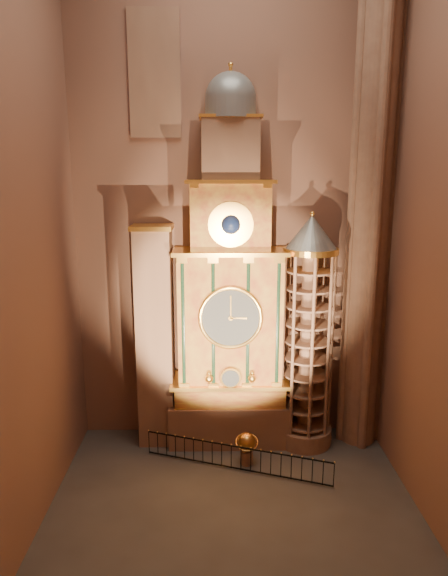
{
  "coord_description": "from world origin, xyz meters",
  "views": [
    {
      "loc": [
        -0.64,
        -17.29,
        12.39
      ],
      "look_at": [
        -0.3,
        3.0,
        7.84
      ],
      "focal_mm": 32.0,
      "sensor_mm": 36.0,
      "label": 1
    }
  ],
  "objects_px": {
    "portrait_tower": "(155,337)",
    "stair_turret": "(308,335)",
    "astronomical_clock": "(230,304)",
    "iron_railing": "(236,458)",
    "celestial_globe": "(247,446)"
  },
  "relations": [
    {
      "from": "astronomical_clock",
      "to": "portrait_tower",
      "type": "bearing_deg",
      "value": 179.71
    },
    {
      "from": "astronomical_clock",
      "to": "portrait_tower",
      "type": "height_order",
      "value": "astronomical_clock"
    },
    {
      "from": "astronomical_clock",
      "to": "iron_railing",
      "type": "height_order",
      "value": "astronomical_clock"
    },
    {
      "from": "celestial_globe",
      "to": "iron_railing",
      "type": "bearing_deg",
      "value": -133.45
    },
    {
      "from": "astronomical_clock",
      "to": "portrait_tower",
      "type": "xyz_separation_m",
      "value": [
        -3.4,
        0.02,
        -1.53
      ]
    },
    {
      "from": "portrait_tower",
      "to": "stair_turret",
      "type": "relative_size",
      "value": 0.94
    },
    {
      "from": "portrait_tower",
      "to": "iron_railing",
      "type": "xyz_separation_m",
      "value": [
        3.6,
        -2.61,
        -4.56
      ]
    },
    {
      "from": "portrait_tower",
      "to": "stair_turret",
      "type": "bearing_deg",
      "value": -2.33
    },
    {
      "from": "stair_turret",
      "to": "iron_railing",
      "type": "xyz_separation_m",
      "value": [
        -3.3,
        -2.33,
        -4.68
      ]
    },
    {
      "from": "celestial_globe",
      "to": "portrait_tower",
      "type": "bearing_deg",
      "value": 152.77
    },
    {
      "from": "portrait_tower",
      "to": "celestial_globe",
      "type": "height_order",
      "value": "portrait_tower"
    },
    {
      "from": "stair_turret",
      "to": "iron_railing",
      "type": "bearing_deg",
      "value": -144.8
    },
    {
      "from": "portrait_tower",
      "to": "stair_turret",
      "type": "xyz_separation_m",
      "value": [
        6.9,
        -0.28,
        0.12
      ]
    },
    {
      "from": "celestial_globe",
      "to": "iron_railing",
      "type": "relative_size",
      "value": 0.19
    },
    {
      "from": "astronomical_clock",
      "to": "iron_railing",
      "type": "distance_m",
      "value": 6.62
    }
  ]
}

